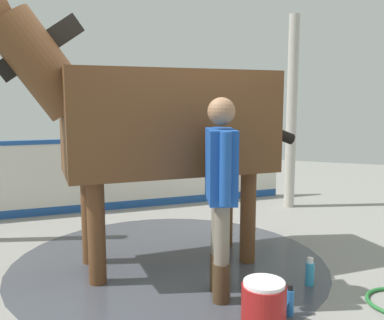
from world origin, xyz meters
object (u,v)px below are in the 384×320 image
Objects in this scene: handler at (221,184)px; bottle_shampoo at (310,273)px; wash_bucket at (264,305)px; bottle_spray at (290,301)px; horse at (155,120)px.

handler is 1.21m from bottle_shampoo.
bottle_spray is (-0.16, -0.26, -0.06)m from wash_bucket.
horse is 11.10× the size of bottle_spray.
horse reaches higher than wash_bucket.
handler reaches higher than bottle_shampoo.
handler is 6.49× the size of bottle_shampoo.
handler is 1.06m from bottle_spray.
wash_bucket is at bearing 105.00° from horse.
bottle_shampoo is at bearing 11.18° from handler.
bottle_spray is at bearing -35.20° from handler.
bottle_spray is at bearing 80.02° from bottle_shampoo.
bottle_spray is (0.11, 0.61, -0.00)m from bottle_shampoo.
handler is at bearing -42.17° from wash_bucket.
horse reaches higher than bottle_spray.
wash_bucket is at bearing 58.61° from bottle_spray.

